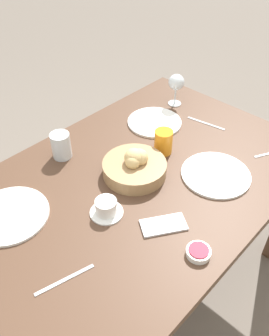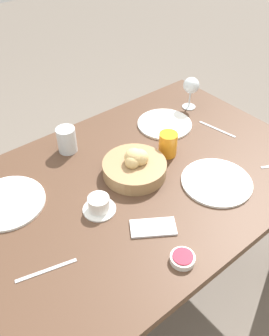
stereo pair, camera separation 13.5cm
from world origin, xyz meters
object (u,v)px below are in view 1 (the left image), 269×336
(water_tumbler, at_px, (61,145))
(plate_near_right, at_px, (10,215))
(spoon_coffee, at_px, (269,154))
(bread_basket, at_px, (135,166))
(knife_silver, at_px, (206,123))
(cell_phone, at_px, (163,225))
(wine_glass, at_px, (176,83))
(jam_bowl_berry, at_px, (198,252))
(plate_far_center, at_px, (216,174))
(plate_near_left, at_px, (154,122))
(fork_silver, at_px, (65,280))
(coffee_cup, at_px, (106,208))
(juice_glass, at_px, (163,142))

(water_tumbler, bearing_deg, plate_near_right, 21.39)
(plate_near_right, height_order, spoon_coffee, plate_near_right)
(bread_basket, height_order, spoon_coffee, bread_basket)
(water_tumbler, bearing_deg, knife_silver, 154.11)
(cell_phone, bearing_deg, knife_silver, -157.70)
(wine_glass, relative_size, cell_phone, 0.94)
(jam_bowl_berry, distance_m, spoon_coffee, 0.61)
(jam_bowl_berry, xyz_separation_m, spoon_coffee, (-0.61, -0.08, -0.01))
(bread_basket, relative_size, wine_glass, 1.56)
(plate_far_center, distance_m, water_tumbler, 0.62)
(bread_basket, bearing_deg, plate_near_left, -151.15)
(bread_basket, height_order, cell_phone, bread_basket)
(water_tumbler, height_order, fork_silver, water_tumbler)
(water_tumbler, xyz_separation_m, wine_glass, (-0.63, 0.08, 0.06))
(knife_silver, bearing_deg, spoon_coffee, 89.11)
(bread_basket, distance_m, coffee_cup, 0.22)
(bread_basket, distance_m, water_tumbler, 0.31)
(bread_basket, height_order, knife_silver, bread_basket)
(wine_glass, bearing_deg, plate_far_center, 55.47)
(plate_near_left, height_order, coffee_cup, coffee_cup)
(jam_bowl_berry, height_order, cell_phone, jam_bowl_berry)
(plate_near_right, bearing_deg, spoon_coffee, 152.42)
(water_tumbler, relative_size, cell_phone, 0.65)
(jam_bowl_berry, bearing_deg, coffee_cup, -76.79)
(wine_glass, height_order, jam_bowl_berry, wine_glass)
(fork_silver, bearing_deg, water_tumbler, -127.35)
(bread_basket, xyz_separation_m, wine_glass, (-0.51, -0.21, 0.07))
(water_tumbler, relative_size, jam_bowl_berry, 1.40)
(plate_far_center, relative_size, water_tumbler, 2.47)
(cell_phone, bearing_deg, fork_silver, -12.53)
(fork_silver, bearing_deg, plate_near_left, -156.55)
(fork_silver, relative_size, cell_phone, 1.09)
(plate_near_left, distance_m, coffee_cup, 0.58)
(plate_far_center, distance_m, jam_bowl_berry, 0.38)
(spoon_coffee, xyz_separation_m, cell_phone, (0.59, -0.07, 0.00))
(juice_glass, xyz_separation_m, jam_bowl_berry, (0.32, 0.41, -0.04))
(plate_far_center, relative_size, coffee_cup, 2.29)
(plate_near_left, xyz_separation_m, wine_glass, (-0.20, -0.04, 0.11))
(plate_near_right, bearing_deg, plate_near_left, -179.11)
(bread_basket, bearing_deg, spoon_coffee, 145.86)
(plate_near_right, height_order, knife_silver, plate_near_right)
(wine_glass, xyz_separation_m, spoon_coffee, (0.04, 0.53, -0.11))
(plate_far_center, xyz_separation_m, cell_phone, (0.33, 0.01, -0.00))
(spoon_coffee, bearing_deg, plate_near_left, -72.57)
(coffee_cup, bearing_deg, fork_silver, 21.13)
(fork_silver, bearing_deg, wine_glass, -158.87)
(plate_far_center, bearing_deg, juice_glass, -83.90)
(fork_silver, bearing_deg, coffee_cup, -158.87)
(plate_far_center, bearing_deg, jam_bowl_berry, 25.59)
(spoon_coffee, bearing_deg, cell_phone, -6.91)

